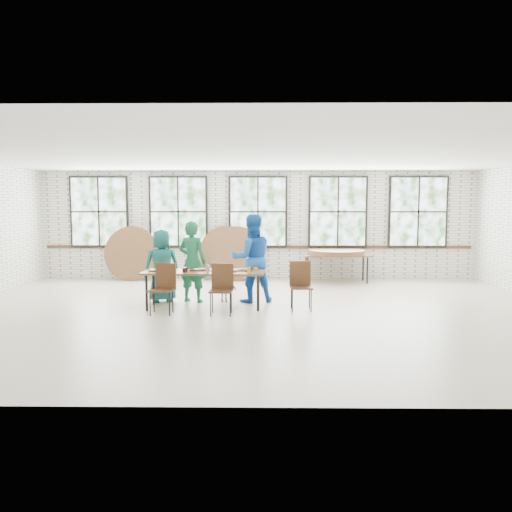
# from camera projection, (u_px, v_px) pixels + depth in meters

# --- Properties ---
(room) EXTENTS (12.00, 12.00, 12.00)m
(room) POSITION_uv_depth(u_px,v_px,m) (258.00, 213.00, 13.74)
(room) COLOR beige
(room) RESTS_ON ground
(dining_table) EXTENTS (2.43, 0.91, 0.74)m
(dining_table) POSITION_uv_depth(u_px,v_px,m) (204.00, 274.00, 9.90)
(dining_table) COLOR brown
(dining_table) RESTS_ON ground
(chair_near_left) EXTENTS (0.52, 0.51, 0.95)m
(chair_near_left) POSITION_uv_depth(u_px,v_px,m) (164.00, 284.00, 9.43)
(chair_near_left) COLOR #492B18
(chair_near_left) RESTS_ON ground
(chair_near_right) EXTENTS (0.45, 0.43, 0.95)m
(chair_near_right) POSITION_uv_depth(u_px,v_px,m) (222.00, 284.00, 9.38)
(chair_near_right) COLOR #492B18
(chair_near_right) RESTS_ON ground
(chair_spare) EXTENTS (0.44, 0.43, 0.95)m
(chair_spare) POSITION_uv_depth(u_px,v_px,m) (301.00, 281.00, 9.78)
(chair_spare) COLOR #492B18
(chair_spare) RESTS_ON ground
(adult_teal) EXTENTS (0.87, 0.70, 1.54)m
(adult_teal) POSITION_uv_depth(u_px,v_px,m) (162.00, 266.00, 10.55)
(adult_teal) COLOR #1D6E6A
(adult_teal) RESTS_ON ground
(adult_green) EXTENTS (0.73, 0.60, 1.72)m
(adult_green) POSITION_uv_depth(u_px,v_px,m) (192.00, 262.00, 10.53)
(adult_green) COLOR #1B6743
(adult_green) RESTS_ON ground
(toddler) EXTENTS (0.56, 0.39, 0.79)m
(toddler) POSITION_uv_depth(u_px,v_px,m) (224.00, 283.00, 10.57)
(toddler) COLOR #152544
(toddler) RESTS_ON ground
(adult_blue) EXTENTS (1.05, 0.91, 1.86)m
(adult_blue) POSITION_uv_depth(u_px,v_px,m) (252.00, 258.00, 10.51)
(adult_blue) COLOR blue
(adult_blue) RESTS_ON ground
(storage_table) EXTENTS (1.83, 0.83, 0.74)m
(storage_table) POSITION_uv_depth(u_px,v_px,m) (336.00, 257.00, 13.30)
(storage_table) COLOR brown
(storage_table) RESTS_ON ground
(tabletop_clutter) EXTENTS (2.01, 0.65, 0.11)m
(tabletop_clutter) POSITION_uv_depth(u_px,v_px,m) (208.00, 270.00, 9.87)
(tabletop_clutter) COLOR black
(tabletop_clutter) RESTS_ON dining_table
(round_tops_stacked) EXTENTS (1.50, 1.50, 0.13)m
(round_tops_stacked) POSITION_uv_depth(u_px,v_px,m) (336.00, 252.00, 13.29)
(round_tops_stacked) COLOR brown
(round_tops_stacked) RESTS_ON storage_table
(round_tops_leaning) EXTENTS (4.36, 0.43, 1.49)m
(round_tops_leaning) POSITION_uv_depth(u_px,v_px,m) (198.00, 254.00, 13.62)
(round_tops_leaning) COLOR brown
(round_tops_leaning) RESTS_ON ground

